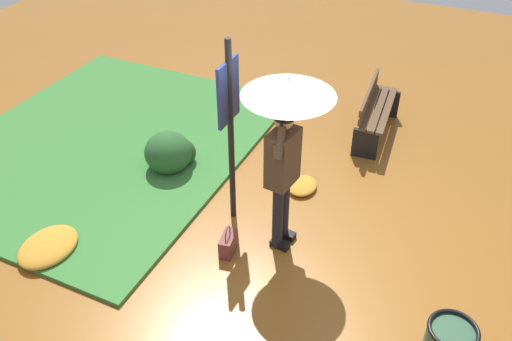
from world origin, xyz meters
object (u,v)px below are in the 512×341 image
object	(u,v)px
info_sign_post	(229,113)
park_bench	(376,111)
person_with_umbrella	(286,123)
handbag	(228,244)

from	to	relation	value
info_sign_post	park_bench	size ratio (longest dim) A/B	1.64
person_with_umbrella	handbag	size ratio (longest dim) A/B	5.53
park_bench	person_with_umbrella	bearing A→B (deg)	171.80
info_sign_post	handbag	distance (m)	1.47
info_sign_post	handbag	bearing A→B (deg)	-157.49
person_with_umbrella	info_sign_post	distance (m)	0.71
park_bench	handbag	bearing A→B (deg)	165.14
person_with_umbrella	handbag	distance (m)	1.57
info_sign_post	park_bench	distance (m)	2.95
person_with_umbrella	park_bench	xyz separation A→B (m)	(2.64, -0.38, -1.15)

